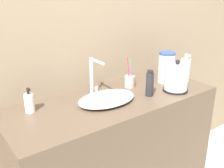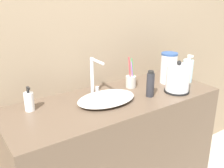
# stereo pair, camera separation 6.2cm
# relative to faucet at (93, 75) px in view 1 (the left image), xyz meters

# --- Properties ---
(wall_back) EXTENTS (6.00, 0.04, 2.60)m
(wall_back) POSITION_rel_faucet_xyz_m (0.07, 0.15, 0.26)
(wall_back) COLOR gray
(wall_back) RESTS_ON ground_plane
(vanity_counter) EXTENTS (1.36, 0.53, 0.91)m
(vanity_counter) POSITION_rel_faucet_xyz_m (0.07, -0.13, -0.59)
(vanity_counter) COLOR brown
(vanity_counter) RESTS_ON ground_plane
(sink_basin) EXTENTS (0.37, 0.24, 0.05)m
(sink_basin) POSITION_rel_faucet_xyz_m (-0.00, -0.15, -0.11)
(sink_basin) COLOR white
(sink_basin) RESTS_ON vanity_counter
(faucet) EXTENTS (0.06, 0.15, 0.24)m
(faucet) POSITION_rel_faucet_xyz_m (0.00, 0.00, 0.00)
(faucet) COLOR silver
(faucet) RESTS_ON vanity_counter
(electric_kettle) EXTENTS (0.16, 0.16, 0.21)m
(electric_kettle) POSITION_rel_faucet_xyz_m (0.47, -0.27, -0.05)
(electric_kettle) COLOR black
(electric_kettle) RESTS_ON vanity_counter
(toothbrush_cup) EXTENTS (0.07, 0.07, 0.21)m
(toothbrush_cup) POSITION_rel_faucet_xyz_m (0.27, -0.03, -0.09)
(toothbrush_cup) COLOR #B7B2A8
(toothbrush_cup) RESTS_ON vanity_counter
(lotion_bottle) EXTENTS (0.07, 0.07, 0.20)m
(lotion_bottle) POSITION_rel_faucet_xyz_m (0.68, -0.17, -0.05)
(lotion_bottle) COLOR silver
(lotion_bottle) RESTS_ON vanity_counter
(shampoo_bottle) EXTENTS (0.05, 0.05, 0.17)m
(shampoo_bottle) POSITION_rel_faucet_xyz_m (0.27, -0.23, -0.05)
(shampoo_bottle) COLOR #28282D
(shampoo_bottle) RESTS_ON vanity_counter
(mouthwash_bottle) EXTENTS (0.05, 0.05, 0.14)m
(mouthwash_bottle) POSITION_rel_faucet_xyz_m (-0.42, -0.00, -0.08)
(mouthwash_bottle) COLOR white
(mouthwash_bottle) RESTS_ON vanity_counter
(water_pitcher) EXTENTS (0.12, 0.12, 0.22)m
(water_pitcher) POSITION_rel_faucet_xyz_m (0.55, -0.11, -0.02)
(water_pitcher) COLOR silver
(water_pitcher) RESTS_ON vanity_counter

